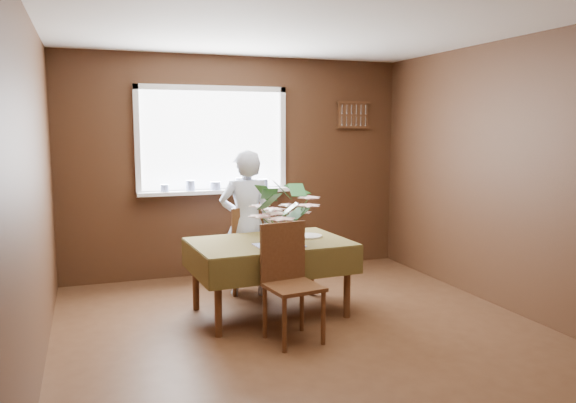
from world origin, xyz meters
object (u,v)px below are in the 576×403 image
object	(u,v)px
seated_woman	(246,223)
chair_near	(289,276)
dining_table	(270,250)
chair_far	(245,245)
flower_bouquet	(284,209)

from	to	relation	value
seated_woman	chair_near	bearing A→B (deg)	100.73
dining_table	seated_woman	size ratio (longest dim) A/B	0.98
chair_far	flower_bouquet	bearing A→B (deg)	84.71
chair_near	flower_bouquet	xyz separation A→B (m)	(0.11, 0.42, 0.48)
dining_table	flower_bouquet	xyz separation A→B (m)	(0.06, -0.21, 0.40)
dining_table	chair_near	world-z (taller)	chair_near
dining_table	seated_woman	world-z (taller)	seated_woman
dining_table	chair_far	size ratio (longest dim) A/B	1.61
dining_table	chair_far	distance (m)	0.74
dining_table	chair_near	distance (m)	0.63
chair_near	seated_woman	distance (m)	1.29
flower_bouquet	seated_woman	bearing A→B (deg)	96.93
chair_far	chair_near	distance (m)	1.35
seated_woman	chair_far	bearing A→B (deg)	-83.74
dining_table	flower_bouquet	distance (m)	0.45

